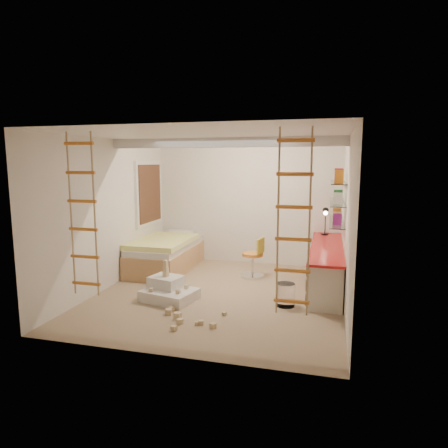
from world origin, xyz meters
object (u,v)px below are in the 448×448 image
(desk, at_px, (326,265))
(swivel_chair, at_px, (254,263))
(play_platform, at_px, (169,291))
(bed, at_px, (166,254))

(desk, distance_m, swivel_chair, 1.38)
(desk, height_order, play_platform, desk)
(play_platform, bearing_deg, bed, 114.14)
(play_platform, bearing_deg, swivel_chair, 55.68)
(bed, relative_size, swivel_chair, 2.58)
(bed, bearing_deg, swivel_chair, -3.10)
(bed, xyz_separation_m, swivel_chair, (1.85, -0.10, -0.04))
(desk, bearing_deg, bed, 173.51)
(desk, relative_size, play_platform, 3.02)
(desk, relative_size, bed, 1.40)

